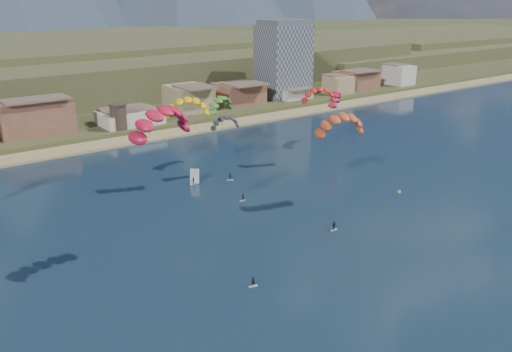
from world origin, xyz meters
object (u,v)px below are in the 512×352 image
(watchtower, at_px, (119,116))
(kitesurfer_yellow, at_px, (188,104))
(kitesurfer_green, at_px, (220,102))
(kitesurfer_red, at_px, (161,117))
(buoy, at_px, (399,192))
(kitesurfer_orange, at_px, (341,121))
(windsurfer, at_px, (194,179))
(apartment_tower, at_px, (283,59))

(watchtower, bearing_deg, kitesurfer_yellow, -95.85)
(kitesurfer_yellow, height_order, kitesurfer_green, kitesurfer_yellow)
(kitesurfer_red, height_order, kitesurfer_yellow, kitesurfer_red)
(kitesurfer_green, xyz_separation_m, buoy, (22.37, -41.64, -17.06))
(kitesurfer_red, bearing_deg, kitesurfer_orange, 3.35)
(kitesurfer_green, bearing_deg, windsurfer, -147.97)
(watchtower, height_order, windsurfer, watchtower)
(apartment_tower, relative_size, kitesurfer_red, 1.06)
(kitesurfer_green, relative_size, windsurfer, 5.73)
(windsurfer, bearing_deg, kitesurfer_red, -125.57)
(kitesurfer_red, distance_m, kitesurfer_green, 55.67)
(apartment_tower, relative_size, watchtower, 3.72)
(kitesurfer_orange, bearing_deg, kitesurfer_red, -176.65)
(apartment_tower, xyz_separation_m, kitesurfer_red, (-107.02, -101.41, 7.89))
(kitesurfer_yellow, xyz_separation_m, buoy, (37.85, -30.56, -20.19))
(kitesurfer_yellow, height_order, kitesurfer_orange, kitesurfer_yellow)
(kitesurfer_yellow, bearing_deg, watchtower, 84.15)
(watchtower, bearing_deg, apartment_tower, 9.93)
(windsurfer, bearing_deg, apartment_tower, 39.38)
(apartment_tower, bearing_deg, buoy, -115.22)
(watchtower, height_order, kitesurfer_green, kitesurfer_green)
(apartment_tower, relative_size, kitesurfer_yellow, 1.30)
(windsurfer, bearing_deg, buoy, -43.26)
(watchtower, distance_m, kitesurfer_green, 48.55)
(kitesurfer_red, relative_size, buoy, 41.37)
(kitesurfer_yellow, bearing_deg, apartment_tower, 39.75)
(kitesurfer_red, distance_m, buoy, 64.30)
(windsurfer, distance_m, buoy, 48.77)
(kitesurfer_orange, xyz_separation_m, buoy, (17.42, -3.01, -18.76))
(apartment_tower, bearing_deg, kitesurfer_green, -139.40)
(apartment_tower, height_order, kitesurfer_green, apartment_tower)
(kitesurfer_yellow, distance_m, kitesurfer_orange, 34.33)
(kitesurfer_red, relative_size, kitesurfer_orange, 1.30)
(apartment_tower, distance_m, watchtower, 82.02)
(watchtower, relative_size, kitesurfer_yellow, 0.35)
(watchtower, relative_size, kitesurfer_red, 0.29)
(kitesurfer_orange, bearing_deg, buoy, -9.79)
(apartment_tower, bearing_deg, windsurfer, -140.62)
(kitesurfer_yellow, bearing_deg, windsurfer, 50.61)
(apartment_tower, relative_size, kitesurfer_green, 1.52)
(apartment_tower, distance_m, kitesurfer_yellow, 111.73)
(kitesurfer_green, xyz_separation_m, windsurfer, (-13.14, -8.22, -16.03))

